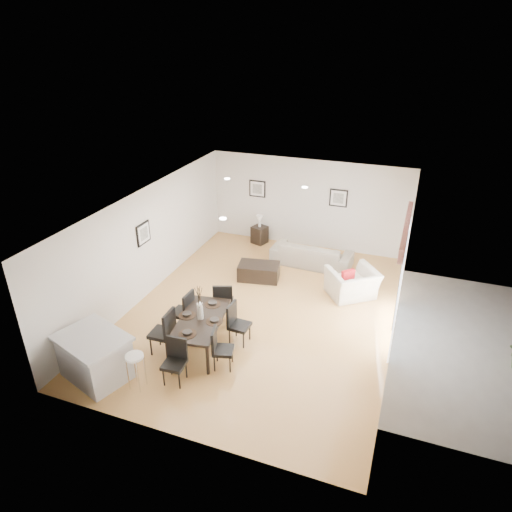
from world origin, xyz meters
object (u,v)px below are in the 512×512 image
(dining_chair_wnear, at_px, (165,330))
(coffee_table, at_px, (259,271))
(dining_table, at_px, (201,321))
(armchair, at_px, (352,283))
(dining_chair_head, at_px, (176,358))
(side_table, at_px, (260,235))
(dining_chair_enear, at_px, (219,346))
(dining_chair_foot, at_px, (223,300))
(kitchen_island, at_px, (95,356))
(bar_stool, at_px, (135,360))
(dining_chair_wfar, at_px, (185,309))
(dining_chair_efar, at_px, (236,321))
(sofa, at_px, (312,254))

(dining_chair_wnear, xyz_separation_m, coffee_table, (0.70, 3.61, -0.35))
(dining_table, bearing_deg, armchair, 41.58)
(armchair, xyz_separation_m, dining_table, (-2.59, -3.15, 0.27))
(dining_chair_wnear, height_order, coffee_table, dining_chair_wnear)
(dining_chair_head, relative_size, side_table, 1.65)
(dining_chair_wnear, distance_m, dining_chair_enear, 1.21)
(armchair, xyz_separation_m, dining_chair_foot, (-2.56, -2.09, 0.17))
(dining_chair_head, bearing_deg, kitchen_island, -167.46)
(kitchen_island, distance_m, bar_stool, 0.92)
(dining_chair_wnear, bearing_deg, dining_chair_enear, 86.99)
(armchair, distance_m, dining_chair_wfar, 4.20)
(dining_table, xyz_separation_m, dining_chair_foot, (0.03, 1.06, -0.10))
(coffee_table, bearing_deg, dining_chair_enear, -92.46)
(dining_chair_wnear, xyz_separation_m, dining_chair_enear, (1.20, -0.02, -0.08))
(coffee_table, distance_m, bar_stool, 4.76)
(dining_chair_foot, bearing_deg, dining_chair_head, 69.18)
(dining_chair_wnear, bearing_deg, dining_chair_foot, 155.27)
(dining_chair_enear, distance_m, dining_chair_efar, 0.88)
(dining_chair_wnear, relative_size, side_table, 1.85)
(sofa, height_order, dining_chair_efar, dining_chair_efar)
(dining_chair_head, xyz_separation_m, kitchen_island, (-1.48, -0.45, -0.04))
(dining_chair_head, relative_size, coffee_table, 0.84)
(dining_chair_efar, distance_m, bar_stool, 2.28)
(sofa, bearing_deg, armchair, 137.80)
(dining_chair_enear, bearing_deg, side_table, -2.87)
(dining_chair_head, bearing_deg, dining_chair_foot, 84.56)
(coffee_table, distance_m, side_table, 2.32)
(bar_stool, bearing_deg, armchair, 55.77)
(dining_chair_wnear, height_order, dining_chair_foot, dining_chair_wnear)
(sofa, xyz_separation_m, dining_table, (-1.23, -4.49, 0.31))
(sofa, relative_size, kitchen_island, 1.45)
(sofa, relative_size, bar_stool, 3.06)
(dining_chair_wnear, bearing_deg, dining_chair_efar, 123.55)
(coffee_table, xyz_separation_m, bar_stool, (-0.69, -4.70, 0.42))
(armchair, distance_m, bar_stool, 5.64)
(sofa, xyz_separation_m, dining_chair_efar, (-0.62, -4.06, 0.18))
(dining_chair_head, xyz_separation_m, dining_chair_foot, (0.03, 2.12, 0.03))
(dining_chair_wfar, bearing_deg, dining_chair_efar, 92.53)
(armchair, height_order, dining_chair_foot, dining_chair_foot)
(dining_chair_enear, height_order, coffee_table, dining_chair_enear)
(dining_chair_enear, height_order, bar_stool, dining_chair_enear)
(kitchen_island, bearing_deg, side_table, 101.54)
(dining_chair_head, distance_m, side_table, 6.47)
(dining_chair_wfar, relative_size, dining_chair_head, 1.07)
(dining_chair_foot, xyz_separation_m, kitchen_island, (-1.51, -2.57, -0.08))
(coffee_table, xyz_separation_m, side_table, (-0.77, 2.19, 0.06))
(dining_chair_wfar, height_order, dining_chair_foot, dining_chair_wfar)
(dining_chair_wnear, distance_m, coffee_table, 3.69)
(armchair, height_order, dining_chair_enear, dining_chair_enear)
(coffee_table, bearing_deg, armchair, -11.11)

